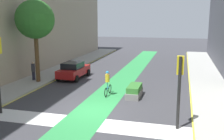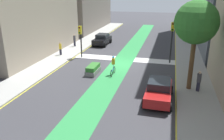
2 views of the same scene
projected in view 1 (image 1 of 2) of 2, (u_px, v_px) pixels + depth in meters
ground_plane at (93, 111)px, 16.61m from camera, size 120.00×120.00×0.00m
bike_lane_paint at (92, 111)px, 16.62m from camera, size 2.40×60.00×0.01m
crosswalk_band at (81, 123)px, 14.72m from camera, size 12.00×1.80×0.01m
curb_stripe_left at (9, 103)px, 18.12m from camera, size 0.16×60.00×0.01m
sidewalk_right at (221, 122)px, 14.71m from camera, size 3.00×60.00×0.15m
curb_stripe_right at (193, 120)px, 15.10m from camera, size 0.16×60.00×0.01m
traffic_signal_near_right at (180, 78)px, 13.55m from camera, size 0.35×0.52×3.83m
car_red_left_far at (74, 70)px, 25.21m from camera, size 2.07×4.23×1.57m
cyclist_in_lane at (108, 83)px, 19.74m from camera, size 0.32×1.73×1.86m
pedestrian_sidewalk_left_a at (33, 71)px, 23.88m from camera, size 0.34×0.34×1.70m
street_tree_near at (35, 20)px, 22.48m from camera, size 3.31×3.31×7.05m
median_planter at (134, 91)px, 19.52m from camera, size 0.94×2.28×0.85m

